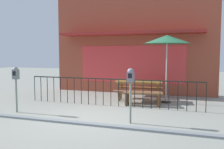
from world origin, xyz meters
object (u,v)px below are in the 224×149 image
(patio_bench, at_px, (143,96))
(parking_meter_near, at_px, (131,81))
(parking_meter_far, at_px, (16,77))
(patio_umbrella, at_px, (167,40))
(picnic_table_left, at_px, (139,85))

(patio_bench, distance_m, parking_meter_near, 2.41)
(parking_meter_far, bearing_deg, parking_meter_near, -1.23)
(patio_bench, height_order, parking_meter_far, parking_meter_far)
(patio_umbrella, height_order, parking_meter_far, patio_umbrella)
(patio_bench, relative_size, parking_meter_far, 1.00)
(picnic_table_left, distance_m, patio_bench, 0.99)
(patio_umbrella, bearing_deg, parking_meter_near, -100.56)
(patio_bench, bearing_deg, picnic_table_left, 111.23)
(parking_meter_near, height_order, parking_meter_far, parking_meter_near)
(picnic_table_left, height_order, patio_bench, picnic_table_left)
(picnic_table_left, distance_m, parking_meter_far, 4.50)
(patio_umbrella, relative_size, patio_bench, 1.76)
(picnic_table_left, height_order, patio_umbrella, patio_umbrella)
(patio_umbrella, xyz_separation_m, parking_meter_far, (-4.29, -3.05, -1.24))
(picnic_table_left, distance_m, parking_meter_near, 3.24)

